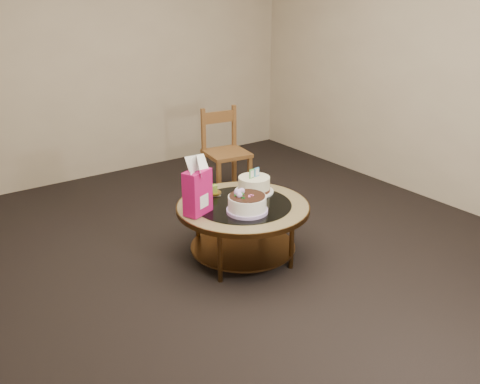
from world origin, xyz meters
TOP-DOWN VIEW (x-y plane):
  - ground at (0.00, 0.00)m, footprint 5.00×5.00m
  - room_walls at (0.00, 0.00)m, footprint 4.52×5.02m
  - coffee_table at (0.00, -0.00)m, footprint 1.02×1.02m
  - decorated_cake at (-0.06, -0.14)m, footprint 0.31×0.31m
  - cream_cake at (0.22, 0.15)m, footprint 0.31×0.31m
  - gift_bag at (-0.36, 0.06)m, footprint 0.24×0.21m
  - pillar_candle at (-0.08, 0.29)m, footprint 0.13×0.13m
  - dining_chair at (0.67, 1.23)m, footprint 0.45×0.45m

SIDE VIEW (x-z plane):
  - ground at x=0.00m, z-range 0.00..0.00m
  - coffee_table at x=0.00m, z-range 0.15..0.61m
  - dining_chair at x=0.67m, z-range 0.01..0.87m
  - pillar_candle at x=-0.08m, z-range 0.44..0.53m
  - decorated_cake at x=-0.06m, z-range 0.43..0.61m
  - cream_cake at x=0.22m, z-range 0.42..0.62m
  - gift_bag at x=-0.36m, z-range 0.46..0.88m
  - room_walls at x=0.00m, z-range 0.24..2.85m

